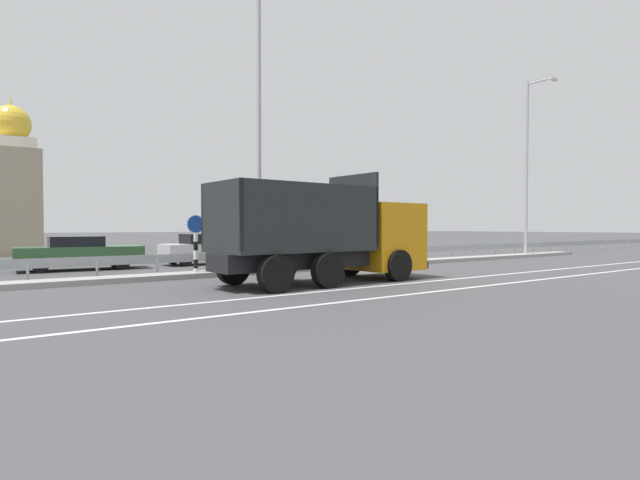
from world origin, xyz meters
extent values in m
plane|color=#424244|center=(0.00, 0.00, 0.00)|extent=(320.00, 320.00, 0.00)
cube|color=silver|center=(-3.69, -4.21, 0.00)|extent=(68.84, 0.16, 0.01)
cube|color=silver|center=(-3.69, -6.05, 0.00)|extent=(68.84, 0.16, 0.01)
cube|color=gray|center=(0.00, 1.67, 0.09)|extent=(37.86, 1.10, 0.18)
cube|color=#9EA0A5|center=(0.00, 3.00, 0.62)|extent=(68.84, 0.04, 0.32)
cylinder|color=#ADADB2|center=(-11.37, 3.00, 0.31)|extent=(0.09, 0.09, 0.62)
cylinder|color=#ADADB2|center=(-9.30, 3.00, 0.31)|extent=(0.09, 0.09, 0.62)
cylinder|color=#ADADB2|center=(-7.24, 3.00, 0.31)|extent=(0.09, 0.09, 0.62)
cylinder|color=#ADADB2|center=(-5.17, 3.00, 0.31)|extent=(0.09, 0.09, 0.62)
cylinder|color=#ADADB2|center=(-3.10, 3.00, 0.31)|extent=(0.09, 0.09, 0.62)
cylinder|color=#ADADB2|center=(-1.03, 3.00, 0.31)|extent=(0.09, 0.09, 0.62)
cylinder|color=#ADADB2|center=(1.03, 3.00, 0.31)|extent=(0.09, 0.09, 0.62)
cylinder|color=#ADADB2|center=(3.10, 3.00, 0.31)|extent=(0.09, 0.09, 0.62)
cylinder|color=#ADADB2|center=(5.17, 3.00, 0.31)|extent=(0.09, 0.09, 0.62)
cylinder|color=#ADADB2|center=(7.24, 3.00, 0.31)|extent=(0.09, 0.09, 0.62)
cylinder|color=#ADADB2|center=(9.30, 3.00, 0.31)|extent=(0.09, 0.09, 0.62)
cylinder|color=#ADADB2|center=(11.37, 3.00, 0.31)|extent=(0.09, 0.09, 0.62)
cylinder|color=#ADADB2|center=(13.44, 3.00, 0.31)|extent=(0.09, 0.09, 0.62)
cylinder|color=#ADADB2|center=(15.51, 3.00, 0.31)|extent=(0.09, 0.09, 0.62)
cylinder|color=#ADADB2|center=(17.58, 3.00, 0.31)|extent=(0.09, 0.09, 0.62)
cylinder|color=#ADADB2|center=(19.64, 3.00, 0.31)|extent=(0.09, 0.09, 0.62)
cylinder|color=#ADADB2|center=(21.71, 3.00, 0.31)|extent=(0.09, 0.09, 0.62)
cylinder|color=#ADADB2|center=(23.78, 3.00, 0.31)|extent=(0.09, 0.09, 0.62)
cylinder|color=#ADADB2|center=(25.85, 3.00, 0.31)|extent=(0.09, 0.09, 0.62)
cylinder|color=#ADADB2|center=(27.91, 3.00, 0.31)|extent=(0.09, 0.09, 0.62)
cylinder|color=#ADADB2|center=(29.98, 3.00, 0.31)|extent=(0.09, 0.09, 0.62)
cylinder|color=#ADADB2|center=(32.05, 3.00, 0.31)|extent=(0.09, 0.09, 0.62)
cube|color=orange|center=(-1.10, -2.32, 1.46)|extent=(2.30, 2.56, 2.29)
cube|color=black|center=(0.02, -2.29, 1.86)|extent=(0.10, 2.14, 0.86)
cube|color=black|center=(0.05, -2.29, 0.47)|extent=(0.18, 2.44, 0.24)
cube|color=black|center=(-4.80, -2.44, 0.79)|extent=(5.21, 1.54, 0.53)
cube|color=#232828|center=(-4.80, -2.44, 1.11)|extent=(5.04, 2.55, 0.12)
cube|color=#232828|center=(-4.83, -1.30, 2.12)|extent=(4.97, 0.26, 1.90)
cube|color=#232828|center=(-4.76, -3.59, 2.12)|extent=(4.97, 0.26, 1.90)
cube|color=#232828|center=(-2.37, -2.36, 2.36)|extent=(0.18, 2.39, 2.38)
cube|color=#232828|center=(-7.23, -2.52, 2.12)|extent=(0.18, 2.39, 1.90)
cylinder|color=black|center=(-1.48, -1.12, 0.52)|extent=(1.05, 0.35, 1.04)
cylinder|color=black|center=(-1.40, -3.55, 0.52)|extent=(1.05, 0.35, 1.04)
cylinder|color=black|center=(-4.45, -1.21, 0.52)|extent=(1.05, 0.35, 1.04)
cylinder|color=black|center=(-4.37, -3.65, 0.52)|extent=(1.05, 0.35, 1.04)
cylinder|color=black|center=(-6.26, -1.27, 0.52)|extent=(1.05, 0.35, 1.04)
cylinder|color=black|center=(-6.18, -3.71, 0.52)|extent=(1.05, 0.35, 1.04)
cylinder|color=white|center=(-6.29, 1.67, 0.16)|extent=(0.16, 0.16, 0.32)
cylinder|color=black|center=(-6.29, 1.67, 0.48)|extent=(0.16, 0.16, 0.32)
cylinder|color=white|center=(-6.29, 1.67, 0.80)|extent=(0.16, 0.16, 0.32)
cylinder|color=black|center=(-6.29, 1.67, 1.12)|extent=(0.16, 0.16, 0.32)
cylinder|color=white|center=(-6.29, 1.67, 1.44)|extent=(0.16, 0.16, 0.32)
cylinder|color=#1E4CB2|center=(-6.29, 1.67, 1.90)|extent=(0.61, 0.03, 0.61)
cylinder|color=white|center=(-6.29, 1.67, 1.90)|extent=(0.65, 0.02, 0.65)
cylinder|color=#ADADB2|center=(-3.70, 1.68, 5.45)|extent=(0.18, 0.18, 10.90)
cylinder|color=#ADADB2|center=(14.66, 1.74, 5.26)|extent=(0.18, 0.18, 10.52)
cylinder|color=#ADADB2|center=(14.66, 0.94, 10.37)|extent=(0.11, 1.60, 0.10)
cube|color=silver|center=(14.66, 0.14, 10.29)|extent=(0.70, 0.20, 0.12)
cube|color=#335B33|center=(-9.04, 7.38, 0.64)|extent=(4.95, 2.24, 0.68)
cube|color=black|center=(-9.19, 7.39, 1.20)|extent=(2.14, 1.81, 0.43)
cylinder|color=black|center=(-7.49, 8.17, 0.30)|extent=(0.61, 0.24, 0.60)
cylinder|color=black|center=(-7.62, 6.37, 0.30)|extent=(0.61, 0.24, 0.60)
cylinder|color=black|center=(-10.47, 8.38, 0.30)|extent=(0.61, 0.24, 0.60)
cylinder|color=black|center=(-10.60, 6.59, 0.30)|extent=(0.61, 0.24, 0.60)
cube|color=silver|center=(-3.62, 7.34, 0.65)|extent=(3.88, 1.75, 0.69)
cube|color=black|center=(-3.74, 7.34, 1.23)|extent=(1.63, 1.53, 0.47)
cylinder|color=black|center=(-2.43, 8.17, 0.30)|extent=(0.60, 0.20, 0.60)
cylinder|color=black|center=(-2.42, 6.51, 0.30)|extent=(0.60, 0.20, 0.60)
cylinder|color=black|center=(-4.83, 8.16, 0.30)|extent=(0.60, 0.20, 0.60)
cylinder|color=black|center=(-4.82, 6.51, 0.30)|extent=(0.60, 0.20, 0.60)
cube|color=gray|center=(0.94, 6.99, 0.68)|extent=(3.95, 2.02, 0.76)
cube|color=black|center=(1.05, 6.99, 1.27)|extent=(1.69, 1.70, 0.41)
cylinder|color=black|center=(-0.30, 6.16, 0.30)|extent=(0.61, 0.23, 0.60)
cylinder|color=black|center=(-0.23, 7.93, 0.30)|extent=(0.61, 0.23, 0.60)
cylinder|color=black|center=(2.10, 6.06, 0.30)|extent=(0.61, 0.23, 0.60)
cylinder|color=black|center=(2.17, 7.82, 0.30)|extent=(0.61, 0.23, 0.60)
cube|color=maroon|center=(5.49, 7.14, 0.66)|extent=(3.94, 1.96, 0.72)
cube|color=black|center=(5.37, 7.14, 1.29)|extent=(1.67, 1.68, 0.54)
cylinder|color=black|center=(6.67, 8.06, 0.30)|extent=(0.60, 0.22, 0.60)
cylinder|color=black|center=(6.72, 6.29, 0.30)|extent=(0.60, 0.22, 0.60)
cylinder|color=black|center=(4.26, 8.00, 0.30)|extent=(0.60, 0.22, 0.60)
cylinder|color=black|center=(4.31, 6.23, 0.30)|extent=(0.60, 0.22, 0.60)
cube|color=silver|center=(-9.30, 36.03, 4.76)|extent=(3.60, 3.60, 9.53)
sphere|color=gold|center=(-9.30, 36.03, 10.82)|extent=(3.24, 3.24, 3.24)
cone|color=gold|center=(-9.30, 36.03, 12.72)|extent=(0.30, 0.30, 1.20)
camera|label=1|loc=(-13.14, -15.34, 1.79)|focal=28.00mm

